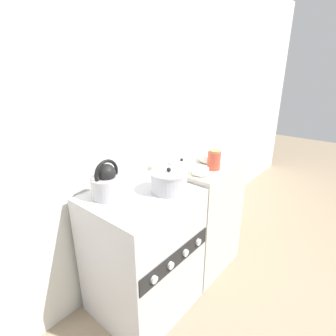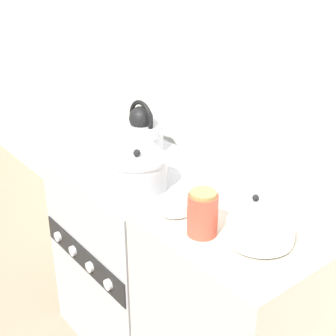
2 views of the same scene
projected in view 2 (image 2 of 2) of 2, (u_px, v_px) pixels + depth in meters
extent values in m
cube|color=silver|center=(203.00, 65.00, 2.00)|extent=(7.00, 0.06, 2.50)
cube|color=#B2B2B7|center=(140.00, 253.00, 2.15)|extent=(0.65, 0.57, 0.87)
cube|color=black|center=(83.00, 258.00, 1.94)|extent=(0.62, 0.01, 0.11)
cylinder|color=silver|center=(58.00, 237.00, 2.08)|extent=(0.04, 0.02, 0.04)
cylinder|color=silver|center=(73.00, 251.00, 1.98)|extent=(0.04, 0.02, 0.04)
cylinder|color=silver|center=(90.00, 267.00, 1.88)|extent=(0.04, 0.02, 0.04)
cylinder|color=silver|center=(108.00, 284.00, 1.78)|extent=(0.04, 0.02, 0.04)
cube|color=beige|center=(238.00, 329.00, 1.69)|extent=(0.58, 0.55, 0.90)
cylinder|color=#B2B2B7|center=(142.00, 137.00, 2.11)|extent=(0.20, 0.20, 0.12)
sphere|color=black|center=(141.00, 118.00, 2.07)|extent=(0.11, 0.11, 0.11)
torus|color=black|center=(141.00, 119.00, 2.07)|extent=(0.17, 0.02, 0.17)
cone|color=#B2B2B7|center=(154.00, 139.00, 2.04)|extent=(0.10, 0.04, 0.08)
cylinder|color=#B2B2B7|center=(138.00, 174.00, 1.78)|extent=(0.23, 0.23, 0.12)
cylinder|color=#B2B2B7|center=(137.00, 158.00, 1.75)|extent=(0.23, 0.23, 0.01)
sphere|color=black|center=(137.00, 153.00, 1.74)|extent=(0.03, 0.03, 0.03)
cylinder|color=white|center=(259.00, 240.00, 1.40)|extent=(0.09, 0.09, 0.01)
cylinder|color=white|center=(260.00, 231.00, 1.38)|extent=(0.20, 0.20, 0.05)
cylinder|color=white|center=(175.00, 211.00, 1.56)|extent=(0.05, 0.05, 0.01)
cylinder|color=white|center=(175.00, 205.00, 1.55)|extent=(0.12, 0.12, 0.04)
cylinder|color=#CC4C38|center=(202.00, 215.00, 1.42)|extent=(0.09, 0.09, 0.13)
cylinder|color=#998C4C|center=(203.00, 194.00, 1.38)|extent=(0.08, 0.08, 0.01)
cylinder|color=#B2B2B7|center=(255.00, 202.00, 1.61)|extent=(0.23, 0.23, 0.01)
sphere|color=black|center=(256.00, 198.00, 1.60)|extent=(0.02, 0.02, 0.02)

